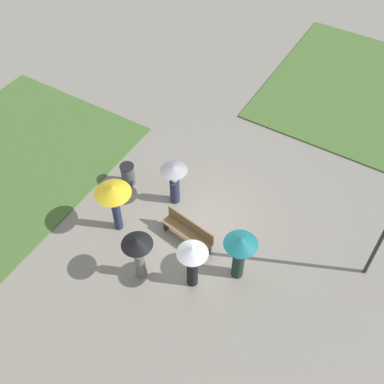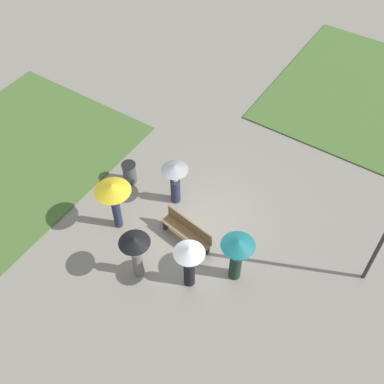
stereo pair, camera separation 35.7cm
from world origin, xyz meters
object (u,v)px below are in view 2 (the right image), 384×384
Objects in this scene: crowd_person_white at (189,259)px; park_bench at (187,230)px; crowd_person_teal at (237,252)px; crowd_person_black at (135,248)px; trash_bin at (130,173)px; crowd_person_grey at (175,178)px; crowd_person_yellow at (113,193)px.

park_bench is at bearing 50.59° from crowd_person_white.
crowd_person_teal reaches higher than park_bench.
park_bench is 1.01× the size of crowd_person_black.
crowd_person_grey is at bearing 5.08° from trash_bin.
crowd_person_yellow reaches higher than park_bench.
crowd_person_teal is at bearing -175.51° from crowd_person_yellow.
trash_bin is 3.99m from crowd_person_black.
crowd_person_teal is (1.04, 0.97, -0.01)m from crowd_person_white.
crowd_person_yellow is (-3.20, 0.54, 0.31)m from crowd_person_white.
crowd_person_black is 1.61m from crowd_person_white.
crowd_person_yellow reaches higher than crowd_person_white.
crowd_person_white is at bearing 92.07° from crowd_person_black.
park_bench is 2.65m from crowd_person_yellow.
park_bench is 1.01× the size of crowd_person_teal.
trash_bin is 4.78m from crowd_person_white.
trash_bin is at bearing -64.76° from crowd_person_yellow.
trash_bin is 0.46× the size of crowd_person_teal.
crowd_person_yellow reaches higher than crowd_person_teal.
crowd_person_black is (-0.56, -1.89, 0.89)m from park_bench.
crowd_person_black reaches higher than park_bench.
crowd_person_yellow is at bearing -142.54° from crowd_person_black.
trash_bin is 0.47× the size of crowd_person_white.
crowd_person_grey is (1.88, 0.17, 0.72)m from trash_bin.
crowd_person_yellow is at bearing 95.48° from crowd_person_white.
crowd_person_teal is at bearing 102.26° from crowd_person_black.
park_bench is 2.17× the size of trash_bin.
crowd_person_teal reaches higher than crowd_person_grey.
park_bench is 0.94× the size of crowd_person_yellow.
crowd_person_grey reaches higher than park_bench.
crowd_person_teal is at bearing -36.19° from crowd_person_grey.
crowd_person_grey is (-1.27, 1.17, 0.68)m from park_bench.
crowd_person_yellow is at bearing -128.32° from crowd_person_grey.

